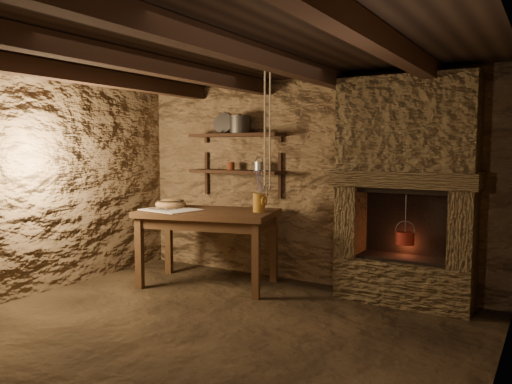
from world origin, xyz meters
The scene contains 24 objects.
floor centered at (0.00, 0.00, 0.00)m, with size 4.50×4.50×0.00m, color black.
back_wall centered at (0.00, 2.00, 1.20)m, with size 4.50×0.04×2.40m, color #4E3824.
left_wall centered at (-2.25, 0.00, 1.20)m, with size 0.04×4.00×2.40m, color #4E3824.
right_wall centered at (2.25, 0.00, 1.20)m, with size 0.04×4.00×2.40m, color #4E3824.
ceiling centered at (0.00, 0.00, 2.40)m, with size 4.50×4.00×0.04m, color black.
beam_far_left centered at (-1.50, 0.00, 2.31)m, with size 0.14×3.95×0.16m, color black.
beam_mid_left centered at (-0.50, 0.00, 2.31)m, with size 0.14×3.95×0.16m, color black.
beam_mid_right centered at (0.50, 0.00, 2.31)m, with size 0.14×3.95×0.16m, color black.
beam_far_right centered at (1.50, 0.00, 2.31)m, with size 0.14×3.95×0.16m, color black.
shelf_lower centered at (-0.85, 1.84, 1.30)m, with size 1.25×0.30×0.04m, color black.
shelf_upper centered at (-0.85, 1.84, 1.75)m, with size 1.25×0.30×0.04m, color black.
hearth centered at (1.25, 1.77, 1.23)m, with size 1.43×0.51×2.30m.
work_table centered at (-0.87, 1.28, 0.47)m, with size 1.70×1.23×0.88m.
linen_cloth centered at (-1.25, 1.07, 0.88)m, with size 0.61×0.49×0.01m, color beige.
pewter_cutlery_row centered at (-1.25, 1.05, 0.89)m, with size 0.51×0.20×0.01m, color gray, non-canonical shape.
drinking_glasses centered at (-1.23, 1.19, 0.92)m, with size 0.20×0.06×0.08m, color white, non-canonical shape.
stoneware_jug centered at (-0.29, 1.45, 1.08)m, with size 0.17×0.17×0.48m.
wooden_bowl centered at (-1.41, 1.25, 0.92)m, with size 0.37×0.37×0.13m, color #A27546.
iron_stockpot centered at (-0.79, 1.84, 1.87)m, with size 0.26×0.26×0.19m, color #2D2A28.
tin_pan centered at (-1.11, 1.94, 1.90)m, with size 0.27×0.27×0.04m, color #A0A19B.
small_kettle centered at (-0.52, 1.84, 1.37)m, with size 0.15×0.12×0.16m, color #A0A19B, non-canonical shape.
rusty_tin centered at (-0.93, 1.84, 1.37)m, with size 0.10×0.10×0.10m, color #562211.
red_pot centered at (1.27, 1.72, 0.69)m, with size 0.23×0.23×0.54m.
hanging_ropes centered at (0.05, 1.05, 1.80)m, with size 0.08×0.08×1.20m, color beige, non-canonical shape.
Camera 1 is at (2.56, -3.31, 1.59)m, focal length 35.00 mm.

